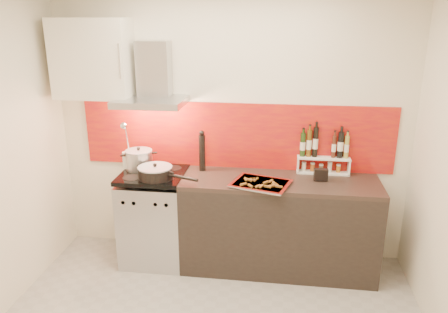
# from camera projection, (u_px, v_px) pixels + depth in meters

# --- Properties ---
(back_wall) EXTENTS (3.40, 0.02, 2.60)m
(back_wall) POSITION_uv_depth(u_px,v_px,m) (230.00, 127.00, 4.20)
(back_wall) COLOR silver
(back_wall) RESTS_ON ground
(backsplash) EXTENTS (3.00, 0.02, 0.64)m
(backsplash) POSITION_uv_depth(u_px,v_px,m) (235.00, 136.00, 4.21)
(backsplash) COLOR maroon
(backsplash) RESTS_ON back_wall
(range_stove) EXTENTS (0.60, 0.60, 0.91)m
(range_stove) POSITION_uv_depth(u_px,v_px,m) (155.00, 218.00, 4.27)
(range_stove) COLOR #B7B7BA
(range_stove) RESTS_ON ground
(counter) EXTENTS (1.80, 0.60, 0.90)m
(counter) POSITION_uv_depth(u_px,v_px,m) (279.00, 224.00, 4.12)
(counter) COLOR black
(counter) RESTS_ON ground
(range_hood) EXTENTS (0.62, 0.50, 0.61)m
(range_hood) POSITION_uv_depth(u_px,v_px,m) (153.00, 82.00, 4.00)
(range_hood) COLOR #B7B7BA
(range_hood) RESTS_ON back_wall
(upper_cabinet) EXTENTS (0.70, 0.35, 0.72)m
(upper_cabinet) POSITION_uv_depth(u_px,v_px,m) (93.00, 59.00, 3.99)
(upper_cabinet) COLOR #EEE7CF
(upper_cabinet) RESTS_ON back_wall
(stock_pot) EXTENTS (0.26, 0.26, 0.22)m
(stock_pot) POSITION_uv_depth(u_px,v_px,m) (139.00, 160.00, 4.20)
(stock_pot) COLOR #B7B7BA
(stock_pot) RESTS_ON range_stove
(saute_pan) EXTENTS (0.59, 0.33, 0.15)m
(saute_pan) POSITION_uv_depth(u_px,v_px,m) (156.00, 172.00, 3.97)
(saute_pan) COLOR black
(saute_pan) RESTS_ON range_stove
(utensil_jar) EXTENTS (0.10, 0.15, 0.48)m
(utensil_jar) POSITION_uv_depth(u_px,v_px,m) (127.00, 155.00, 4.21)
(utensil_jar) COLOR silver
(utensil_jar) RESTS_ON range_stove
(pepper_mill) EXTENTS (0.06, 0.06, 0.40)m
(pepper_mill) POSITION_uv_depth(u_px,v_px,m) (202.00, 151.00, 4.16)
(pepper_mill) COLOR black
(pepper_mill) RESTS_ON counter
(step_shelf) EXTENTS (0.49, 0.13, 0.44)m
(step_shelf) POSITION_uv_depth(u_px,v_px,m) (323.00, 155.00, 4.10)
(step_shelf) COLOR white
(step_shelf) RESTS_ON counter
(caddy_box) EXTENTS (0.13, 0.06, 0.11)m
(caddy_box) POSITION_uv_depth(u_px,v_px,m) (321.00, 175.00, 3.93)
(caddy_box) COLOR black
(caddy_box) RESTS_ON counter
(baking_tray) EXTENTS (0.58, 0.50, 0.03)m
(baking_tray) POSITION_uv_depth(u_px,v_px,m) (261.00, 183.00, 3.85)
(baking_tray) COLOR silver
(baking_tray) RESTS_ON counter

